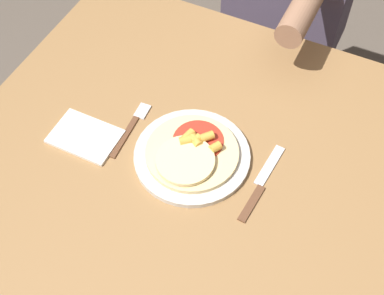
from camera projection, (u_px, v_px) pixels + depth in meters
name	position (u px, v px, depth m)	size (l,w,h in m)	color
ground_plane	(196.00, 279.00, 1.84)	(8.00, 8.00, 0.00)	brown
dining_table	(198.00, 180.00, 1.32)	(1.10, 0.96, 0.75)	olive
plate	(192.00, 156.00, 1.23)	(0.27, 0.27, 0.01)	beige
pizza	(191.00, 153.00, 1.21)	(0.21, 0.21, 0.04)	#E0C689
fork	(132.00, 126.00, 1.28)	(0.03, 0.18, 0.00)	brown
knife	(261.00, 184.00, 1.19)	(0.03, 0.22, 0.00)	brown
napkin	(85.00, 136.00, 1.26)	(0.16, 0.11, 0.01)	silver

